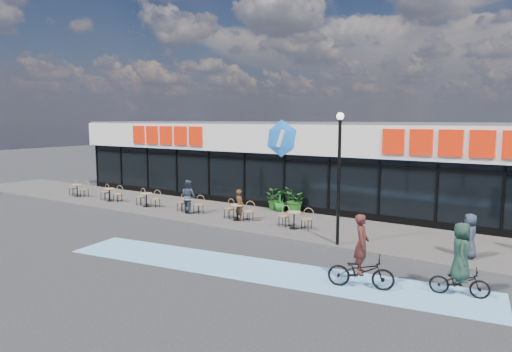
# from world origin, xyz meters

# --- Properties ---
(ground) EXTENTS (120.00, 120.00, 0.00)m
(ground) POSITION_xyz_m (0.00, 0.00, 0.00)
(ground) COLOR #28282B
(ground) RESTS_ON ground
(sidewalk) EXTENTS (44.00, 5.00, 0.10)m
(sidewalk) POSITION_xyz_m (0.00, 4.50, 0.05)
(sidewalk) COLOR #544E4A
(sidewalk) RESTS_ON ground
(bike_lane) EXTENTS (14.17, 4.13, 0.01)m
(bike_lane) POSITION_xyz_m (4.00, -1.50, 0.01)
(bike_lane) COLOR #70AAD5
(bike_lane) RESTS_ON ground
(building) EXTENTS (30.60, 6.57, 4.75)m
(building) POSITION_xyz_m (-0.00, 9.93, 2.34)
(building) COLOR black
(building) RESTS_ON ground
(lamp_post) EXTENTS (0.28, 0.28, 4.91)m
(lamp_post) POSITION_xyz_m (5.00, 2.30, 3.04)
(lamp_post) COLOR black
(lamp_post) RESTS_ON sidewalk
(bistro_set_0) EXTENTS (1.54, 0.62, 0.90)m
(bistro_set_0) POSITION_xyz_m (-12.52, 3.69, 0.56)
(bistro_set_0) COLOR #9D8A65
(bistro_set_0) RESTS_ON sidewalk
(bistro_set_1) EXTENTS (1.54, 0.62, 0.90)m
(bistro_set_1) POSITION_xyz_m (-9.53, 3.69, 0.56)
(bistro_set_1) COLOR #9D8A65
(bistro_set_1) RESTS_ON sidewalk
(bistro_set_2) EXTENTS (1.54, 0.62, 0.90)m
(bistro_set_2) POSITION_xyz_m (-6.53, 3.69, 0.56)
(bistro_set_2) COLOR #9D8A65
(bistro_set_2) RESTS_ON sidewalk
(bistro_set_3) EXTENTS (1.54, 0.62, 0.90)m
(bistro_set_3) POSITION_xyz_m (-3.54, 3.69, 0.56)
(bistro_set_3) COLOR #9D8A65
(bistro_set_3) RESTS_ON sidewalk
(bistro_set_4) EXTENTS (1.54, 0.62, 0.90)m
(bistro_set_4) POSITION_xyz_m (-0.55, 3.69, 0.56)
(bistro_set_4) COLOR #9D8A65
(bistro_set_4) RESTS_ON sidewalk
(bistro_set_5) EXTENTS (1.54, 0.62, 0.90)m
(bistro_set_5) POSITION_xyz_m (2.45, 3.69, 0.56)
(bistro_set_5) COLOR #9D8A65
(bistro_set_5) RESTS_ON sidewalk
(potted_plant_left) EXTENTS (0.74, 0.74, 1.11)m
(potted_plant_left) POSITION_xyz_m (0.08, 6.47, 0.66)
(potted_plant_left) COLOR #1D6620
(potted_plant_left) RESTS_ON sidewalk
(potted_plant_mid) EXTENTS (1.04, 0.92, 1.08)m
(potted_plant_mid) POSITION_xyz_m (-0.42, 6.62, 0.64)
(potted_plant_mid) COLOR #225217
(potted_plant_mid) RESTS_ON sidewalk
(potted_plant_right) EXTENTS (1.58, 1.58, 1.33)m
(potted_plant_right) POSITION_xyz_m (0.92, 6.50, 0.77)
(potted_plant_right) COLOR #235B1A
(potted_plant_right) RESTS_ON sidewalk
(patron_left) EXTENTS (0.62, 0.51, 1.45)m
(patron_left) POSITION_xyz_m (-0.48, 3.68, 0.82)
(patron_left) COLOR #462B19
(patron_left) RESTS_ON sidewalk
(patron_right) EXTENTS (0.92, 0.78, 1.66)m
(patron_right) POSITION_xyz_m (-3.58, 3.65, 0.93)
(patron_right) COLOR #30394A
(patron_right) RESTS_ON sidewalk
(pedestrian_a) EXTENTS (0.69, 0.86, 1.53)m
(pedestrian_a) POSITION_xyz_m (9.38, 3.18, 0.87)
(pedestrian_a) COLOR #2A3141
(pedestrian_a) RESTS_ON sidewalk
(cyclist_a) EXTENTS (1.97, 1.14, 2.14)m
(cyclist_a) POSITION_xyz_m (7.23, -1.23, 0.70)
(cyclist_a) COLOR black
(cyclist_a) RESTS_ON ground
(cyclist_b) EXTENTS (1.61, 0.86, 2.04)m
(cyclist_b) POSITION_xyz_m (9.67, -0.33, 0.81)
(cyclist_b) COLOR black
(cyclist_b) RESTS_ON ground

